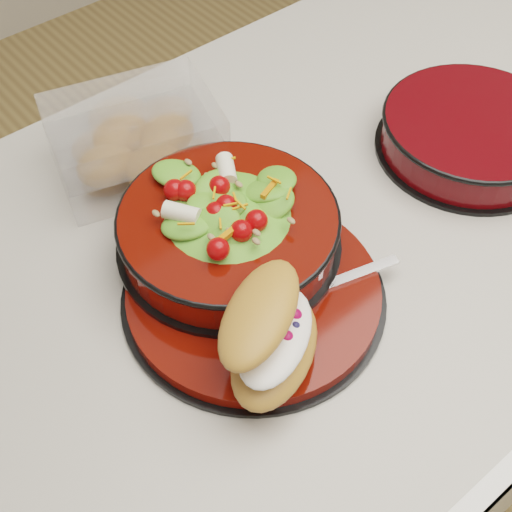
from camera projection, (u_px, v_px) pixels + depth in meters
island_counter at (293, 395)px, 1.21m from camera, size 1.24×0.74×0.90m
dinner_plate at (255, 293)px, 0.78m from camera, size 0.29×0.29×0.02m
salad_bowl at (228, 222)px, 0.78m from camera, size 0.26×0.26×0.11m
croissant at (271, 334)px, 0.69m from camera, size 0.16×0.15×0.08m
fork at (326, 285)px, 0.77m from camera, size 0.17×0.06×0.00m
pastry_box at (135, 141)px, 0.89m from camera, size 0.23×0.20×0.09m
extra_bowl at (472, 133)px, 0.92m from camera, size 0.24×0.24×0.05m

